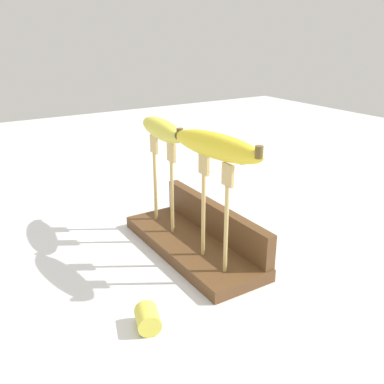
% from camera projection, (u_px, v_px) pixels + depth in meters
% --- Properties ---
extents(ground_plane, '(3.00, 3.00, 0.00)m').
position_uv_depth(ground_plane, '(192.00, 251.00, 0.83)').
color(ground_plane, silver).
extents(wooden_board, '(0.34, 0.13, 0.02)m').
position_uv_depth(wooden_board, '(192.00, 246.00, 0.83)').
color(wooden_board, brown).
rests_on(wooden_board, ground).
extents(board_backstop, '(0.33, 0.02, 0.06)m').
position_uv_depth(board_backstop, '(215.00, 219.00, 0.84)').
color(board_backstop, brown).
rests_on(board_backstop, wooden_board).
extents(fork_stand_left, '(0.10, 0.01, 0.18)m').
position_uv_depth(fork_stand_left, '(163.00, 175.00, 0.85)').
color(fork_stand_left, tan).
rests_on(fork_stand_left, wooden_board).
extents(fork_stand_right, '(0.09, 0.01, 0.19)m').
position_uv_depth(fork_stand_right, '(215.00, 203.00, 0.70)').
color(fork_stand_right, tan).
rests_on(fork_stand_right, wooden_board).
extents(banana_raised_left, '(0.18, 0.06, 0.04)m').
position_uv_depth(banana_raised_left, '(162.00, 129.00, 0.81)').
color(banana_raised_left, '#DBD147').
rests_on(banana_raised_left, fork_stand_left).
extents(banana_raised_right, '(0.20, 0.07, 0.04)m').
position_uv_depth(banana_raised_right, '(216.00, 146.00, 0.67)').
color(banana_raised_right, yellow).
rests_on(banana_raised_right, fork_stand_right).
extents(fork_fallen_near, '(0.04, 0.17, 0.01)m').
position_uv_depth(fork_fallen_near, '(235.00, 165.00, 1.35)').
color(fork_fallen_near, tan).
rests_on(fork_fallen_near, ground).
extents(banana_chunk_near, '(0.05, 0.05, 0.03)m').
position_uv_depth(banana_chunk_near, '(148.00, 318.00, 0.61)').
color(banana_chunk_near, '#DBD147').
rests_on(banana_chunk_near, ground).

